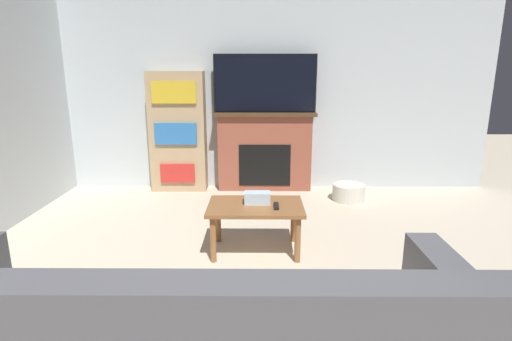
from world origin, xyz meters
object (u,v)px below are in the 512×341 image
fireplace (265,151)px  coffee_table (256,212)px  storage_basket (349,192)px  bookshelf (178,132)px  tv (265,84)px

fireplace → coffee_table: fireplace is taller
coffee_table → storage_basket: 1.82m
fireplace → bookshelf: bookshelf is taller
coffee_table → fireplace: bearing=86.9°
storage_basket → bookshelf: bearing=168.2°
coffee_table → bookshelf: 2.15m
coffee_table → storage_basket: bearing=51.7°
tv → storage_basket: bearing=-23.9°
storage_basket → tv: bearing=156.1°
bookshelf → storage_basket: size_ratio=3.94×
bookshelf → storage_basket: (2.13, -0.44, -0.67)m
tv → bookshelf: 1.27m
coffee_table → tv: bearing=86.9°
storage_basket → coffee_table: bearing=-128.3°
fireplace → bookshelf: size_ratio=0.85×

